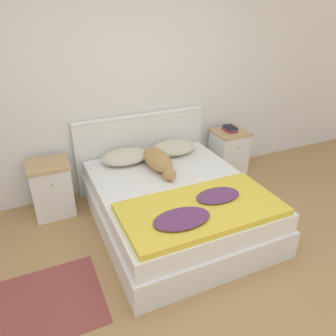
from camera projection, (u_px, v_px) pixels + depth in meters
ground_plane at (221, 299)px, 2.64m from camera, size 16.00×16.00×0.00m
wall_back at (129, 85)px, 3.78m from camera, size 9.00×0.06×2.55m
bed at (175, 204)px, 3.45m from camera, size 1.59×1.91×0.48m
headboard at (142, 148)px, 4.12m from camera, size 1.67×0.06×0.94m
nightstand_left at (52, 188)px, 3.60m from camera, size 0.44×0.42×0.61m
nightstand_right at (228, 152)px, 4.44m from camera, size 0.44×0.42×0.61m
pillow_left at (125, 157)px, 3.77m from camera, size 0.55×0.39×0.14m
pillow_right at (174, 148)px, 3.99m from camera, size 0.55×0.39×0.14m
quilt at (201, 209)px, 2.88m from camera, size 1.43×0.75×0.10m
dog at (158, 161)px, 3.62m from camera, size 0.26×0.78×0.19m
book_stack at (230, 128)px, 4.31m from camera, size 0.14×0.22×0.06m
rug at (36, 306)px, 2.58m from camera, size 1.03×0.79×0.00m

